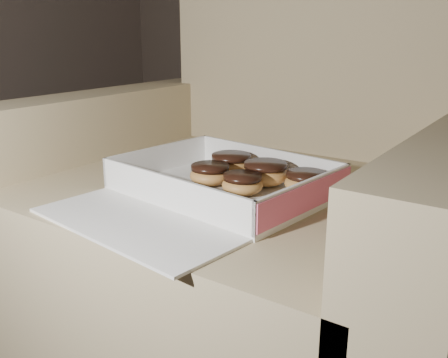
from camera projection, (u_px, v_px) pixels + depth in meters
name	position (u px, v px, depth m)	size (l,w,h in m)	color
armchair	(253.00, 230.00, 1.10)	(0.95, 0.80, 0.99)	tan
bakery_box	(211.00, 192.00, 0.90)	(0.41, 0.47, 0.06)	white
donut_a	(242.00, 184.00, 0.89)	(0.07, 0.07, 0.04)	#BB8141
donut_b	(231.00, 164.00, 1.01)	(0.09, 0.09, 0.04)	#BB8141
donut_c	(265.00, 173.00, 0.95)	(0.09, 0.09, 0.04)	#BB8141
donut_d	(306.00, 182.00, 0.90)	(0.08, 0.08, 0.04)	#BB8141
donut_e	(210.00, 174.00, 0.95)	(0.08, 0.08, 0.04)	#BB8141
crumb_a	(194.00, 188.00, 0.93)	(0.01, 0.01, 0.00)	black
crumb_b	(203.00, 190.00, 0.92)	(0.01, 0.01, 0.00)	black
crumb_c	(173.00, 192.00, 0.91)	(0.01, 0.01, 0.00)	black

